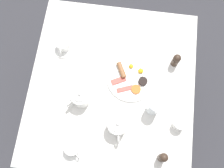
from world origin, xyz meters
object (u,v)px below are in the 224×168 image
object	(u,v)px
salt_grinder	(163,158)
pepper_grinder	(176,60)
knife_by_plate	(156,45)
teapot_far	(81,97)
teacup_with_saucer_left	(63,45)
creamer_jug	(179,124)
breakfast_plate	(131,78)
teapot_near	(117,126)
spoon_for_tea	(37,149)
water_glass_tall	(154,107)
fork_by_plate	(94,37)
teacup_with_saucer_right	(73,148)

from	to	relation	value
salt_grinder	pepper_grinder	bearing A→B (deg)	-3.65
knife_by_plate	teapot_far	bearing A→B (deg)	134.79
teacup_with_saucer_left	creamer_jug	distance (m)	0.80
teapot_far	knife_by_plate	size ratio (longest dim) A/B	0.82
breakfast_plate	teapot_near	bearing A→B (deg)	171.53
knife_by_plate	spoon_for_tea	bearing A→B (deg)	139.75
spoon_for_tea	breakfast_plate	bearing A→B (deg)	-44.82
teapot_far	knife_by_plate	distance (m)	0.55
teapot_far	knife_by_plate	xyz separation A→B (m)	(0.39, -0.39, -0.05)
teapot_far	spoon_for_tea	bearing A→B (deg)	-166.48
water_glass_tall	knife_by_plate	xyz separation A→B (m)	(0.39, 0.01, -0.06)
fork_by_plate	teacup_with_saucer_left	bearing A→B (deg)	116.52
fork_by_plate	teapot_far	bearing A→B (deg)	177.99
breakfast_plate	creamer_jug	size ratio (longest dim) A/B	3.01
creamer_jug	knife_by_plate	size ratio (longest dim) A/B	0.50
pepper_grinder	spoon_for_tea	world-z (taller)	pepper_grinder
teapot_far	teacup_with_saucer_left	world-z (taller)	teapot_far
teapot_far	knife_by_plate	world-z (taller)	teapot_far
teacup_with_saucer_right	knife_by_plate	world-z (taller)	teacup_with_saucer_right
teapot_far	pepper_grinder	bearing A→B (deg)	-14.52
teacup_with_saucer_left	fork_by_plate	xyz separation A→B (m)	(0.09, -0.17, -0.03)
teacup_with_saucer_left	knife_by_plate	bearing A→B (deg)	-81.38
teacup_with_saucer_left	teapot_far	bearing A→B (deg)	-152.54
teacup_with_saucer_right	pepper_grinder	distance (m)	0.75
teacup_with_saucer_left	salt_grinder	size ratio (longest dim) A/B	1.50
spoon_for_tea	water_glass_tall	bearing A→B (deg)	-63.58
knife_by_plate	fork_by_plate	bearing A→B (deg)	89.61
pepper_grinder	knife_by_plate	size ratio (longest dim) A/B	0.56
water_glass_tall	spoon_for_tea	xyz separation A→B (m)	(-0.29, 0.59, -0.06)
water_glass_tall	teapot_far	bearing A→B (deg)	89.19
creamer_jug	pepper_grinder	distance (m)	0.36
teacup_with_saucer_left	fork_by_plate	distance (m)	0.19
teapot_near	spoon_for_tea	bearing A→B (deg)	100.93
teapot_far	salt_grinder	xyz separation A→B (m)	(-0.26, -0.47, 0.00)
teapot_far	creamer_jug	world-z (taller)	teapot_far
teapot_near	teapot_far	world-z (taller)	same
knife_by_plate	breakfast_plate	bearing A→B (deg)	151.05
teacup_with_saucer_left	salt_grinder	distance (m)	0.84
pepper_grinder	knife_by_plate	xyz separation A→B (m)	(0.10, 0.12, -0.05)
teapot_near	spoon_for_tea	size ratio (longest dim) A/B	1.35
teacup_with_saucer_right	creamer_jug	size ratio (longest dim) A/B	1.66
creamer_jug	salt_grinder	xyz separation A→B (m)	(-0.19, 0.08, 0.02)
teacup_with_saucer_left	salt_grinder	world-z (taller)	salt_grinder
teapot_near	knife_by_plate	size ratio (longest dim) A/B	1.05
spoon_for_tea	knife_by_plate	bearing A→B (deg)	-40.25
teacup_with_saucer_left	pepper_grinder	distance (m)	0.66
teacup_with_saucer_left	water_glass_tall	size ratio (longest dim) A/B	1.21
teacup_with_saucer_right	salt_grinder	bearing A→B (deg)	-88.46
breakfast_plate	creamer_jug	world-z (taller)	creamer_jug
water_glass_tall	spoon_for_tea	size ratio (longest dim) A/B	0.88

